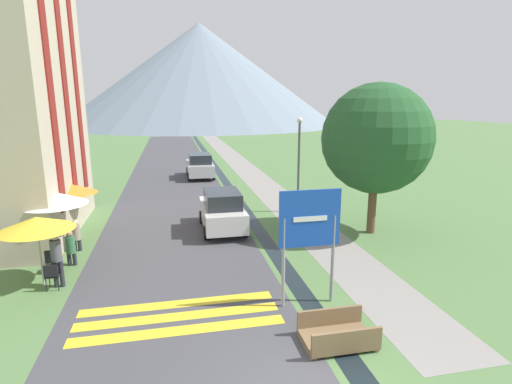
{
  "coord_description": "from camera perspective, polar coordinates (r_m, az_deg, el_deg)",
  "views": [
    {
      "loc": [
        -2.49,
        -6.42,
        5.72
      ],
      "look_at": [
        1.0,
        10.0,
        1.85
      ],
      "focal_mm": 28.0,
      "sensor_mm": 36.0,
      "label": 1
    }
  ],
  "objects": [
    {
      "name": "parked_car_far",
      "position": [
        30.38,
        -8.01,
        3.75
      ],
      "size": [
        1.96,
        4.05,
        1.82
      ],
      "color": "#B2B2B7",
      "rests_on": "ground_plane"
    },
    {
      "name": "cafe_umbrella_front_yellow",
      "position": [
        14.03,
        -28.87,
        -3.96
      ],
      "size": [
        2.23,
        2.23,
        2.23
      ],
      "color": "#B7B2A8",
      "rests_on": "ground_plane"
    },
    {
      "name": "cafe_umbrella_rear_orange",
      "position": [
        18.7,
        -24.85,
        0.41
      ],
      "size": [
        2.1,
        2.1,
        2.24
      ],
      "color": "#B7B2A8",
      "rests_on": "ground_plane"
    },
    {
      "name": "footpath",
      "position": [
        37.37,
        -2.48,
        4.18
      ],
      "size": [
        2.2,
        60.0,
        0.01
      ],
      "color": "gray",
      "rests_on": "ground_plane"
    },
    {
      "name": "tree_by_path",
      "position": [
        17.66,
        16.84,
        7.29
      ],
      "size": [
        4.64,
        4.64,
        6.47
      ],
      "color": "brown",
      "rests_on": "ground_plane"
    },
    {
      "name": "streetlamp",
      "position": [
        20.53,
        6.15,
        5.05
      ],
      "size": [
        0.28,
        0.28,
        4.87
      ],
      "color": "#515156",
      "rests_on": "ground_plane"
    },
    {
      "name": "cafe_chair_near_left",
      "position": [
        15.21,
        -26.9,
        -8.51
      ],
      "size": [
        0.4,
        0.4,
        0.85
      ],
      "rotation": [
        0.0,
        0.0,
        0.44
      ],
      "color": "black",
      "rests_on": "ground_plane"
    },
    {
      "name": "cafe_chair_near_right",
      "position": [
        15.23,
        -27.07,
        -8.5
      ],
      "size": [
        0.4,
        0.4,
        0.85
      ],
      "rotation": [
        0.0,
        0.0,
        0.24
      ],
      "color": "black",
      "rests_on": "ground_plane"
    },
    {
      "name": "person_seated_near",
      "position": [
        15.58,
        -24.96,
        -7.06
      ],
      "size": [
        0.32,
        0.32,
        1.28
      ],
      "color": "#282833",
      "rests_on": "ground_plane"
    },
    {
      "name": "road_sign",
      "position": [
        11.14,
        7.66,
        -5.41
      ],
      "size": [
        1.76,
        0.11,
        3.37
      ],
      "color": "gray",
      "rests_on": "ground_plane"
    },
    {
      "name": "person_seated_far",
      "position": [
        16.95,
        -24.32,
        -5.47
      ],
      "size": [
        0.32,
        0.32,
        1.25
      ],
      "color": "#282833",
      "rests_on": "ground_plane"
    },
    {
      "name": "parked_car_near",
      "position": [
        17.9,
        -4.85,
        -2.66
      ],
      "size": [
        1.86,
        3.83,
        1.82
      ],
      "color": "silver",
      "rests_on": "ground_plane"
    },
    {
      "name": "cafe_chair_nearest",
      "position": [
        13.95,
        -27.13,
        -10.44
      ],
      "size": [
        0.4,
        0.4,
        0.85
      ],
      "rotation": [
        0.0,
        0.0,
        -0.09
      ],
      "color": "black",
      "rests_on": "ground_plane"
    },
    {
      "name": "cafe_umbrella_middle_white",
      "position": [
        16.38,
        -27.03,
        -0.79
      ],
      "size": [
        2.4,
        2.4,
        2.46
      ],
      "color": "#B7B2A8",
      "rests_on": "ground_plane"
    },
    {
      "name": "crosswalk_marking",
      "position": [
        11.5,
        -10.92,
        -17.06
      ],
      "size": [
        5.44,
        1.84,
        0.01
      ],
      "color": "yellow",
      "rests_on": "ground_plane"
    },
    {
      "name": "mountain_distant",
      "position": [
        97.68,
        -7.96,
        16.24
      ],
      "size": [
        63.68,
        63.68,
        22.91
      ],
      "color": "slate",
      "rests_on": "ground_plane"
    },
    {
      "name": "drainage_channel",
      "position": [
        37.05,
        -6.15,
        4.04
      ],
      "size": [
        0.6,
        60.0,
        0.0
      ],
      "color": "black",
      "rests_on": "ground_plane"
    },
    {
      "name": "footbridge",
      "position": [
        10.35,
        11.57,
        -19.38
      ],
      "size": [
        1.7,
        1.1,
        0.65
      ],
      "color": "brown",
      "rests_on": "ground_plane"
    },
    {
      "name": "person_standing_terrace",
      "position": [
        13.92,
        -26.61,
        -8.21
      ],
      "size": [
        0.32,
        0.32,
        1.75
      ],
      "color": "#282833",
      "rests_on": "ground_plane"
    },
    {
      "name": "ground_plane",
      "position": [
        27.15,
        -6.46,
        0.74
      ],
      "size": [
        160.0,
        160.0,
        0.0
      ],
      "primitive_type": "plane",
      "color": "#517542"
    },
    {
      "name": "road",
      "position": [
        36.87,
        -11.89,
        3.79
      ],
      "size": [
        6.4,
        60.0,
        0.01
      ],
      "color": "#424247",
      "rests_on": "ground_plane"
    },
    {
      "name": "cafe_chair_far_right",
      "position": [
        17.9,
        -25.03,
        -5.19
      ],
      "size": [
        0.4,
        0.4,
        0.85
      ],
      "rotation": [
        0.0,
        0.0,
        0.26
      ],
      "color": "black",
      "rests_on": "ground_plane"
    }
  ]
}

